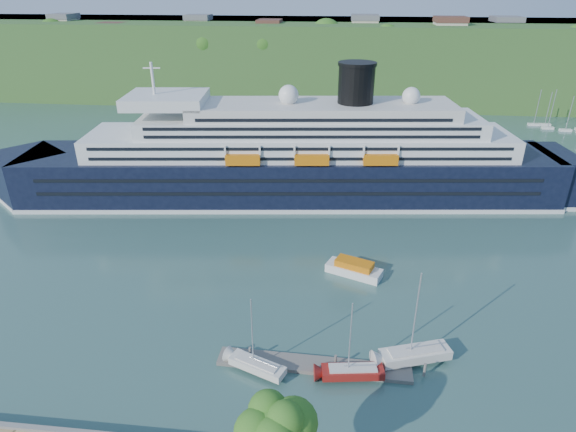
# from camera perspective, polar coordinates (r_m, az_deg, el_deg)

# --- Properties ---
(far_hillside) EXTENTS (400.00, 50.00, 24.00)m
(far_hillside) POSITION_cam_1_polar(r_m,az_deg,el_deg) (173.27, 5.25, 18.08)
(far_hillside) COLOR #335F26
(far_hillside) RESTS_ON ground
(cruise_ship) EXTENTS (107.37, 26.97, 23.87)m
(cruise_ship) POSITION_cam_1_polar(r_m,az_deg,el_deg) (84.34, 0.07, 9.80)
(cruise_ship) COLOR black
(cruise_ship) RESTS_ON ground
(floating_pontoon) EXTENTS (19.84, 2.98, 0.44)m
(floating_pontoon) POSITION_cam_1_polar(r_m,az_deg,el_deg) (51.46, 3.06, -17.22)
(floating_pontoon) COLOR slate
(floating_pontoon) RESTS_ON ground
(sailboat_white_near) EXTENTS (6.70, 4.12, 8.39)m
(sailboat_white_near) POSITION_cam_1_polar(r_m,az_deg,el_deg) (48.26, -3.77, -14.40)
(sailboat_white_near) COLOR silver
(sailboat_white_near) RESTS_ON ground
(sailboat_red) EXTENTS (6.95, 2.80, 8.72)m
(sailboat_red) POSITION_cam_1_polar(r_m,az_deg,el_deg) (47.82, 7.91, -14.82)
(sailboat_red) COLOR maroon
(sailboat_red) RESTS_ON ground
(sailboat_white_far) EXTENTS (8.40, 4.67, 10.47)m
(sailboat_white_far) POSITION_cam_1_polar(r_m,az_deg,el_deg) (50.32, 15.36, -11.98)
(sailboat_white_far) COLOR silver
(sailboat_white_far) RESTS_ON ground
(tender_launch) EXTENTS (7.90, 5.19, 2.07)m
(tender_launch) POSITION_cam_1_polar(r_m,az_deg,el_deg) (65.27, 7.83, -6.09)
(tender_launch) COLOR orange
(tender_launch) RESTS_ON ground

